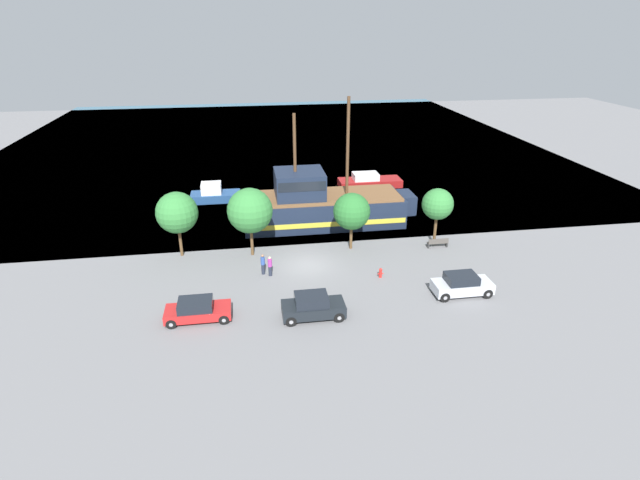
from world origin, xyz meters
The scene contains 16 objects.
ground_plane centered at (0.00, 0.00, 0.00)m, with size 160.00×160.00×0.00m, color slate.
water_surface centered at (0.00, 44.00, 0.00)m, with size 80.00×80.00×0.00m, color #38667F.
pirate_ship centered at (2.42, 8.49, 1.88)m, with size 16.03×5.17×11.67m.
moored_boat_dockside centered at (9.71, 19.00, 0.60)m, with size 7.18×2.57×1.58m.
moored_boat_outer centered at (-7.75, 16.68, 0.71)m, with size 5.17×2.37×1.95m.
parked_car_curb_front centered at (10.09, -6.18, 0.77)m, with size 4.10×1.83×1.56m.
parked_car_curb_mid centered at (-0.63, -7.47, 0.80)m, with size 4.06×1.90×1.63m.
parked_car_curb_rear centered at (-7.98, -6.59, 0.70)m, with size 4.17×1.88×1.41m.
fire_hydrant centered at (5.15, -2.86, 0.41)m, with size 0.42×0.25×0.76m.
bench_promenade_east centered at (11.36, 1.59, 0.44)m, with size 1.75×0.45×0.85m.
pedestrian_walking_near centered at (-2.99, -1.29, 0.79)m, with size 0.32×0.32×1.58m.
pedestrian_walking_far centered at (-3.50, -0.94, 0.82)m, with size 0.32×0.32×1.63m.
tree_row_east centered at (-9.93, 3.36, 3.74)m, with size 3.31×3.31×5.40m.
tree_row_mideast centered at (-4.21, 2.60, 3.85)m, with size 3.62×3.62×5.67m.
tree_row_midwest centered at (4.04, 2.57, 3.33)m, with size 3.05×3.05×4.86m.
tree_row_west centered at (11.34, 2.41, 3.60)m, with size 2.63×2.63×4.93m.
Camera 1 is at (-4.43, -34.84, 17.77)m, focal length 28.00 mm.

